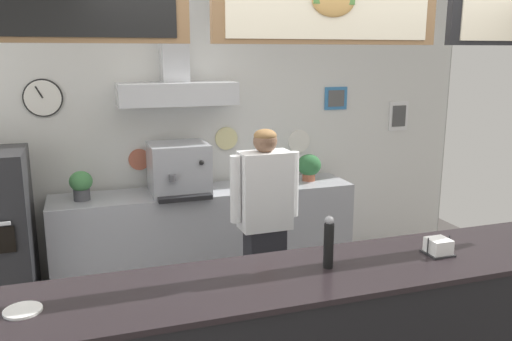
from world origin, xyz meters
The scene contains 9 objects.
back_wall_assembly centered at (-0.03, 2.17, 1.51)m, with size 5.31×2.50×2.85m.
back_prep_counter centered at (-0.24, 1.91, 0.46)m, with size 2.80×0.55×0.94m.
shop_worker centered at (-0.05, 0.83, 0.89)m, with size 0.54×0.23×1.65m.
espresso_machine centered at (-0.50, 1.88, 1.16)m, with size 0.52×0.57×0.46m.
potted_oregano centered at (-1.34, 1.90, 1.08)m, with size 0.20×0.20×0.25m.
potted_sage centered at (0.81, 1.93, 1.09)m, with size 0.24×0.24×0.26m.
napkin_holder centered at (0.58, -0.37, 1.10)m, with size 0.15×0.14×0.11m.
pepper_grinder centered at (-0.10, -0.34, 1.20)m, with size 0.05×0.05×0.29m.
condiment_plate centered at (-1.61, -0.35, 1.06)m, with size 0.17×0.17×0.01m.
Camera 1 is at (-1.30, -2.71, 2.18)m, focal length 36.73 mm.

